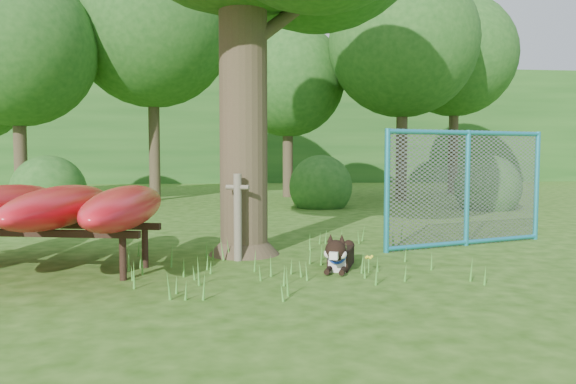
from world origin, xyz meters
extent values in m
plane|color=#234C0F|center=(0.00, 0.00, 0.00)|extent=(80.00, 80.00, 0.00)
cylinder|color=#3A2F20|center=(-0.41, 1.84, 2.85)|extent=(0.92, 0.92, 5.69)
cone|color=#3A2F20|center=(-0.41, 1.84, 0.28)|extent=(1.37, 1.37, 0.57)
cylinder|color=#3A2F20|center=(0.24, 2.05, 3.64)|extent=(1.40, 1.15, 1.21)
cylinder|color=#645C4B|center=(-0.52, 1.32, 0.63)|extent=(0.15, 0.15, 1.26)
cylinder|color=#645C4B|center=(-0.52, 1.32, 1.07)|extent=(0.34, 0.18, 0.07)
cylinder|color=black|center=(-1.94, 0.22, 0.27)|extent=(0.10, 0.10, 0.54)
cylinder|color=black|center=(-1.78, 0.96, 0.27)|extent=(0.10, 0.10, 0.54)
cube|color=black|center=(-3.32, 0.52, 0.57)|extent=(3.20, 0.77, 0.09)
cube|color=black|center=(-3.16, 1.26, 0.57)|extent=(3.20, 0.77, 0.09)
ellipsoid|color=red|center=(-2.82, 0.79, 0.87)|extent=(1.00, 3.31, 0.52)
ellipsoid|color=red|center=(-1.97, 0.61, 0.87)|extent=(0.89, 3.29, 0.52)
cube|color=black|center=(0.88, 0.71, 0.13)|extent=(0.51, 0.78, 0.25)
cube|color=white|center=(0.77, 0.42, 0.12)|extent=(0.27, 0.22, 0.23)
sphere|color=black|center=(0.71, 0.24, 0.31)|extent=(0.27, 0.27, 0.27)
cube|color=white|center=(0.66, 0.12, 0.27)|extent=(0.15, 0.17, 0.09)
sphere|color=white|center=(0.62, 0.25, 0.27)|extent=(0.13, 0.13, 0.13)
sphere|color=white|center=(0.78, 0.19, 0.27)|extent=(0.13, 0.13, 0.13)
cone|color=black|center=(0.65, 0.31, 0.46)|extent=(0.14, 0.15, 0.13)
cone|color=black|center=(0.79, 0.26, 0.46)|extent=(0.11, 0.12, 0.13)
cylinder|color=black|center=(0.63, 0.30, 0.05)|extent=(0.18, 0.32, 0.07)
cylinder|color=black|center=(0.81, 0.24, 0.05)|extent=(0.18, 0.32, 0.07)
sphere|color=black|center=(1.06, 1.07, 0.23)|extent=(0.17, 0.17, 0.17)
torus|color=#193CBB|center=(0.74, 0.32, 0.25)|extent=(0.27, 0.16, 0.26)
cylinder|color=teal|center=(1.80, 1.72, 0.97)|extent=(0.11, 0.11, 1.94)
cylinder|color=teal|center=(3.33, 2.23, 0.97)|extent=(0.11, 0.11, 1.94)
cylinder|color=teal|center=(4.86, 2.74, 0.97)|extent=(0.11, 0.11, 1.94)
cylinder|color=teal|center=(3.33, 2.23, 1.89)|extent=(3.08, 1.10, 0.08)
cylinder|color=teal|center=(3.33, 2.23, 0.05)|extent=(3.08, 1.10, 0.08)
plane|color=gray|center=(3.33, 2.23, 0.97)|extent=(3.06, 1.03, 3.23)
cylinder|color=#4B9A32|center=(1.16, 0.30, 0.10)|extent=(0.02, 0.02, 0.20)
sphere|color=yellow|center=(1.16, 0.30, 0.20)|extent=(0.04, 0.04, 0.04)
sphere|color=yellow|center=(1.20, 0.31, 0.21)|extent=(0.04, 0.04, 0.04)
sphere|color=yellow|center=(1.14, 0.34, 0.19)|extent=(0.04, 0.04, 0.04)
sphere|color=yellow|center=(1.17, 0.27, 0.20)|extent=(0.04, 0.04, 0.04)
sphere|color=yellow|center=(1.13, 0.29, 0.21)|extent=(0.04, 0.04, 0.04)
cylinder|color=#3A2F20|center=(-6.50, 10.00, 2.10)|extent=(0.36, 0.36, 4.20)
sphere|color=#1F511A|center=(-6.50, 10.00, 4.50)|extent=(4.40, 4.40, 4.40)
cylinder|color=#3A2F20|center=(-3.00, 12.00, 2.62)|extent=(0.36, 0.36, 5.25)
sphere|color=#1F511A|center=(-3.00, 12.00, 5.62)|extent=(5.20, 5.20, 5.20)
cylinder|color=#3A2F20|center=(1.50, 13.00, 1.92)|extent=(0.36, 0.36, 3.85)
sphere|color=#1F511A|center=(1.50, 13.00, 4.12)|extent=(4.00, 4.00, 4.00)
cylinder|color=#3A2F20|center=(5.00, 11.00, 2.38)|extent=(0.36, 0.36, 4.76)
sphere|color=#1F511A|center=(5.00, 11.00, 5.10)|extent=(4.80, 4.80, 4.80)
cylinder|color=#3A2F20|center=(8.00, 14.00, 2.45)|extent=(0.36, 0.36, 4.90)
sphere|color=#1F511A|center=(8.00, 14.00, 5.25)|extent=(4.60, 4.60, 4.60)
sphere|color=#1F511A|center=(-5.00, 7.50, 0.00)|extent=(1.80, 1.80, 1.80)
sphere|color=#1F511A|center=(6.50, 8.00, 0.00)|extent=(1.80, 1.80, 1.80)
sphere|color=#1F511A|center=(2.00, 9.00, 0.00)|extent=(1.80, 1.80, 1.80)
cube|color=#1F511A|center=(0.00, 28.00, 3.00)|extent=(80.00, 12.00, 6.00)
camera|label=1|loc=(-0.68, -6.75, 1.56)|focal=35.00mm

